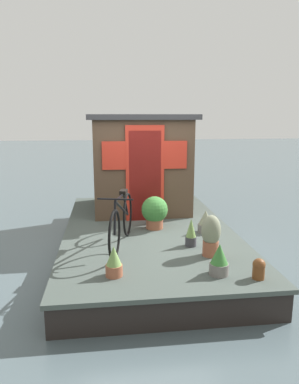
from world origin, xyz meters
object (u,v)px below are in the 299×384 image
at_px(potted_plant_rosemary, 191,233).
at_px(houseboat_cabin, 140,162).
at_px(bicycle, 122,221).
at_px(potted_plant_lavender, 155,211).
at_px(potted_plant_fern, 206,222).
at_px(potted_plant_thyme, 219,260).
at_px(potted_plant_succulent, 114,262).
at_px(potted_plant_mint, 211,235).
at_px(mooring_bollard, 259,268).

bearing_deg(potted_plant_rosemary, houseboat_cabin, 12.86).
height_order(bicycle, potted_plant_rosemary, bicycle).
distance_m(bicycle, potted_plant_lavender, 1.02).
distance_m(potted_plant_rosemary, potted_plant_lavender, 1.04).
xyz_separation_m(houseboat_cabin, potted_plant_lavender, (-1.45, -0.11, -0.70)).
height_order(potted_plant_fern, potted_plant_lavender, potted_plant_lavender).
height_order(potted_plant_rosemary, potted_plant_thyme, potted_plant_rosemary).
distance_m(potted_plant_succulent, potted_plant_thyme, 1.32).
bearing_deg(potted_plant_rosemary, potted_plant_succulent, 127.26).
xyz_separation_m(potted_plant_fern, potted_plant_mint, (-1.01, 0.21, 0.12)).
height_order(potted_plant_lavender, mooring_bollard, potted_plant_lavender).
height_order(potted_plant_succulent, potted_plant_lavender, potted_plant_lavender).
height_order(potted_plant_fern, potted_plant_thyme, potted_plant_thyme).
distance_m(houseboat_cabin, potted_plant_succulent, 3.47).
xyz_separation_m(bicycle, potted_plant_lavender, (0.81, -0.62, -0.09)).
relative_size(potted_plant_rosemary, mooring_bollard, 1.68).
height_order(potted_plant_fern, potted_plant_mint, potted_plant_mint).
height_order(potted_plant_rosemary, potted_plant_lavender, potted_plant_lavender).
bearing_deg(potted_plant_lavender, houseboat_cabin, 4.38).
bearing_deg(potted_plant_succulent, potted_plant_thyme, -95.13).
distance_m(houseboat_cabin, potted_plant_rosemary, 2.58).
xyz_separation_m(potted_plant_mint, potted_plant_rosemary, (0.41, 0.19, -0.10)).
bearing_deg(potted_plant_lavender, mooring_bollard, -155.06).
height_order(bicycle, potted_plant_lavender, bicycle).
xyz_separation_m(houseboat_cabin, potted_plant_mint, (-2.80, -0.73, -0.70)).
height_order(potted_plant_mint, potted_plant_thyme, potted_plant_mint).
relative_size(potted_plant_rosemary, potted_plant_thyme, 1.08).
xyz_separation_m(potted_plant_succulent, mooring_bollard, (-0.29, -1.77, -0.05)).
distance_m(potted_plant_rosemary, potted_plant_thyme, 1.04).
height_order(houseboat_cabin, potted_plant_succulent, houseboat_cabin).
bearing_deg(houseboat_cabin, potted_plant_mint, -165.32).
bearing_deg(potted_plant_fern, houseboat_cabin, 27.83).
bearing_deg(potted_plant_thyme, potted_plant_rosemary, 6.38).
bearing_deg(houseboat_cabin, bicycle, 167.36).
distance_m(houseboat_cabin, potted_plant_lavender, 1.61).
relative_size(potted_plant_fern, mooring_bollard, 1.50).
bearing_deg(potted_plant_lavender, potted_plant_succulent, 157.49).
bearing_deg(potted_plant_rosemary, potted_plant_fern, -33.69).
relative_size(potted_plant_mint, potted_plant_lavender, 1.04).
xyz_separation_m(potted_plant_lavender, mooring_bollard, (-2.15, -1.00, -0.17)).
relative_size(potted_plant_mint, potted_plant_thyme, 1.48).
height_order(potted_plant_thyme, mooring_bollard, potted_plant_thyme).
xyz_separation_m(houseboat_cabin, potted_plant_rosemary, (-2.39, -0.55, -0.80)).
xyz_separation_m(houseboat_cabin, potted_plant_thyme, (-3.42, -0.66, -0.81)).
bearing_deg(potted_plant_fern, potted_plant_thyme, 170.12).
relative_size(bicycle, potted_plant_thyme, 4.26).
distance_m(potted_plant_mint, mooring_bollard, 0.90).
relative_size(houseboat_cabin, potted_plant_lavender, 3.63).
xyz_separation_m(potted_plant_mint, potted_plant_thyme, (-0.62, 0.07, -0.12)).
bearing_deg(potted_plant_mint, mooring_bollard, -154.76).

